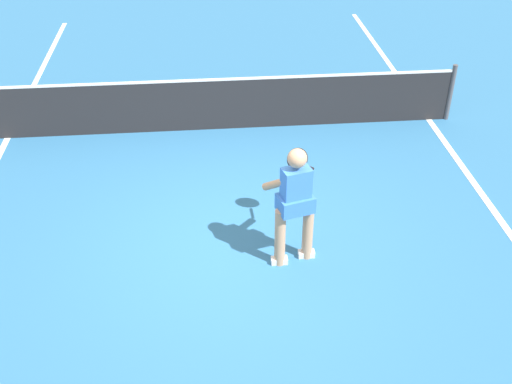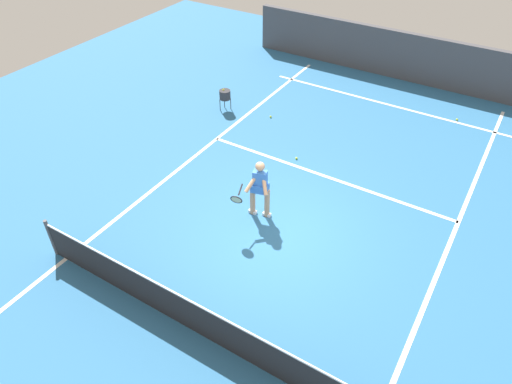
{
  "view_description": "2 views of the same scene",
  "coord_description": "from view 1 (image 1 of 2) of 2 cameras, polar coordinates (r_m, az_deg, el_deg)",
  "views": [
    {
      "loc": [
        -0.32,
        -6.11,
        4.89
      ],
      "look_at": [
        0.25,
        -0.07,
        0.82
      ],
      "focal_mm": 43.35,
      "sensor_mm": 36.0,
      "label": 1
    },
    {
      "loc": [
        -3.72,
        6.97,
        7.62
      ],
      "look_at": [
        0.52,
        0.06,
        1.06
      ],
      "focal_mm": 32.78,
      "sensor_mm": 36.0,
      "label": 2
    }
  ],
  "objects": [
    {
      "name": "tennis_player",
      "position": [
        7.13,
        3.62,
        -0.85
      ],
      "size": [
        0.66,
        1.07,
        1.55
      ],
      "color": "tan",
      "rests_on": "ground"
    },
    {
      "name": "sideline_right_marking",
      "position": [
        8.73,
        22.1,
        -3.11
      ],
      "size": [
        0.1,
        17.77,
        0.01
      ],
      "primitive_type": "cube",
      "color": "white",
      "rests_on": "ground"
    },
    {
      "name": "court_net",
      "position": [
        10.26,
        -3.07,
        8.15
      ],
      "size": [
        7.78,
        0.08,
        0.99
      ],
      "color": "#4C4C51",
      "rests_on": "ground"
    },
    {
      "name": "ground_plane",
      "position": [
        7.84,
        -1.85,
        -4.85
      ],
      "size": [
        25.7,
        25.7,
        0.0
      ],
      "primitive_type": "plane",
      "color": "teal"
    }
  ]
}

